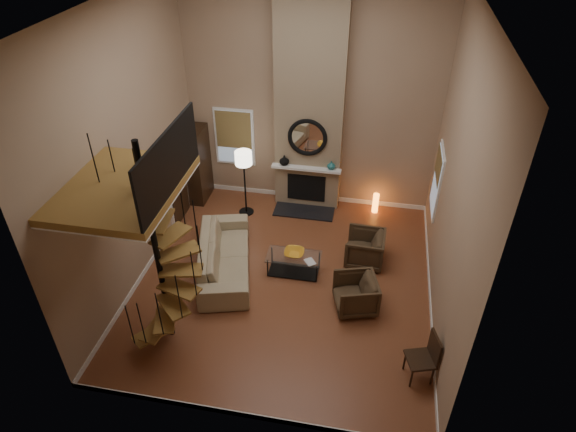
% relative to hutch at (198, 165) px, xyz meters
% --- Properties ---
extents(ground, '(6.00, 6.50, 0.01)m').
position_rel_hutch_xyz_m(ground, '(2.77, -2.77, -0.95)').
color(ground, brown).
rests_on(ground, ground).
extents(back_wall, '(6.00, 0.02, 5.50)m').
position_rel_hutch_xyz_m(back_wall, '(2.77, 0.48, 1.80)').
color(back_wall, '#A18368').
rests_on(back_wall, ground).
extents(front_wall, '(6.00, 0.02, 5.50)m').
position_rel_hutch_xyz_m(front_wall, '(2.77, -6.02, 1.80)').
color(front_wall, '#A18368').
rests_on(front_wall, ground).
extents(left_wall, '(0.02, 6.50, 5.50)m').
position_rel_hutch_xyz_m(left_wall, '(-0.23, -2.77, 1.80)').
color(left_wall, '#A18368').
rests_on(left_wall, ground).
extents(right_wall, '(0.02, 6.50, 5.50)m').
position_rel_hutch_xyz_m(right_wall, '(5.77, -2.77, 1.80)').
color(right_wall, '#A18368').
rests_on(right_wall, ground).
extents(ceiling, '(6.00, 6.50, 0.01)m').
position_rel_hutch_xyz_m(ceiling, '(2.77, -2.77, 4.54)').
color(ceiling, silver).
rests_on(ceiling, back_wall).
extents(baseboard_back, '(6.00, 0.02, 0.12)m').
position_rel_hutch_xyz_m(baseboard_back, '(2.77, 0.47, -0.89)').
color(baseboard_back, white).
rests_on(baseboard_back, ground).
extents(baseboard_front, '(6.00, 0.02, 0.12)m').
position_rel_hutch_xyz_m(baseboard_front, '(2.77, -6.01, -0.89)').
color(baseboard_front, white).
rests_on(baseboard_front, ground).
extents(baseboard_left, '(0.02, 6.50, 0.12)m').
position_rel_hutch_xyz_m(baseboard_left, '(-0.22, -2.77, -0.89)').
color(baseboard_left, white).
rests_on(baseboard_left, ground).
extents(baseboard_right, '(0.02, 6.50, 0.12)m').
position_rel_hutch_xyz_m(baseboard_right, '(5.76, -2.77, -0.89)').
color(baseboard_right, white).
rests_on(baseboard_right, ground).
extents(chimney_breast, '(1.60, 0.38, 5.50)m').
position_rel_hutch_xyz_m(chimney_breast, '(2.77, 0.29, 1.80)').
color(chimney_breast, '#8A7559').
rests_on(chimney_breast, ground).
extents(hearth, '(1.50, 0.60, 0.04)m').
position_rel_hutch_xyz_m(hearth, '(2.77, -0.20, -0.93)').
color(hearth, black).
rests_on(hearth, ground).
extents(firebox, '(0.95, 0.02, 0.72)m').
position_rel_hutch_xyz_m(firebox, '(2.77, 0.09, -0.40)').
color(firebox, black).
rests_on(firebox, chimney_breast).
extents(mantel, '(1.70, 0.18, 0.06)m').
position_rel_hutch_xyz_m(mantel, '(2.77, 0.01, 0.20)').
color(mantel, white).
rests_on(mantel, chimney_breast).
extents(mirror_frame, '(0.94, 0.10, 0.94)m').
position_rel_hutch_xyz_m(mirror_frame, '(2.77, 0.07, 1.00)').
color(mirror_frame, black).
rests_on(mirror_frame, chimney_breast).
extents(mirror_disc, '(0.80, 0.01, 0.80)m').
position_rel_hutch_xyz_m(mirror_disc, '(2.77, 0.08, 1.00)').
color(mirror_disc, white).
rests_on(mirror_disc, chimney_breast).
extents(vase_left, '(0.24, 0.24, 0.25)m').
position_rel_hutch_xyz_m(vase_left, '(2.22, 0.05, 0.35)').
color(vase_left, black).
rests_on(vase_left, mantel).
extents(vase_right, '(0.20, 0.20, 0.21)m').
position_rel_hutch_xyz_m(vase_right, '(3.37, 0.05, 0.33)').
color(vase_right, '#1C5F62').
rests_on(vase_right, mantel).
extents(window_back, '(1.02, 0.06, 1.52)m').
position_rel_hutch_xyz_m(window_back, '(0.87, 0.45, 0.67)').
color(window_back, white).
rests_on(window_back, back_wall).
extents(window_right, '(0.06, 1.02, 1.52)m').
position_rel_hutch_xyz_m(window_right, '(5.75, -0.77, 0.68)').
color(window_right, white).
rests_on(window_right, right_wall).
extents(entry_door, '(0.10, 1.05, 2.16)m').
position_rel_hutch_xyz_m(entry_door, '(-0.18, -0.97, 0.10)').
color(entry_door, white).
rests_on(entry_door, ground).
extents(loft, '(1.70, 2.20, 1.09)m').
position_rel_hutch_xyz_m(loft, '(0.73, -4.57, 2.29)').
color(loft, olive).
rests_on(loft, left_wall).
extents(spiral_stair, '(1.47, 1.47, 4.06)m').
position_rel_hutch_xyz_m(spiral_stair, '(0.99, -4.56, 0.83)').
color(spiral_stair, black).
rests_on(spiral_stair, ground).
extents(hutch, '(0.42, 0.89, 1.98)m').
position_rel_hutch_xyz_m(hutch, '(0.00, 0.00, 0.00)').
color(hutch, black).
rests_on(hutch, ground).
extents(sofa, '(1.65, 2.77, 0.76)m').
position_rel_hutch_xyz_m(sofa, '(1.43, -2.64, -0.55)').
color(sofa, tan).
rests_on(sofa, ground).
extents(armchair_near, '(0.86, 0.84, 0.76)m').
position_rel_hutch_xyz_m(armchair_near, '(4.45, -1.81, -0.60)').
color(armchair_near, '#43311F').
rests_on(armchair_near, ground).
extents(armchair_far, '(0.99, 0.97, 0.73)m').
position_rel_hutch_xyz_m(armchair_far, '(4.35, -3.24, -0.60)').
color(armchair_far, '#43311F').
rests_on(armchair_far, ground).
extents(coffee_table, '(1.15, 0.58, 0.44)m').
position_rel_hutch_xyz_m(coffee_table, '(2.92, -2.47, -0.67)').
color(coffee_table, silver).
rests_on(coffee_table, ground).
extents(bowl, '(0.42, 0.42, 0.10)m').
position_rel_hutch_xyz_m(bowl, '(2.92, -2.42, -0.45)').
color(bowl, gold).
rests_on(bowl, coffee_table).
extents(book, '(0.29, 0.31, 0.02)m').
position_rel_hutch_xyz_m(book, '(3.27, -2.62, -0.49)').
color(book, gray).
rests_on(book, coffee_table).
extents(floor_lamp, '(0.41, 0.41, 1.71)m').
position_rel_hutch_xyz_m(floor_lamp, '(1.35, -0.46, 0.46)').
color(floor_lamp, black).
rests_on(floor_lamp, ground).
extents(accent_lamp, '(0.15, 0.15, 0.53)m').
position_rel_hutch_xyz_m(accent_lamp, '(4.52, 0.17, -0.70)').
color(accent_lamp, orange).
rests_on(accent_lamp, ground).
extents(side_chair, '(0.56, 0.56, 0.97)m').
position_rel_hutch_xyz_m(side_chair, '(5.55, -4.68, -0.42)').
color(side_chair, black).
rests_on(side_chair, ground).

